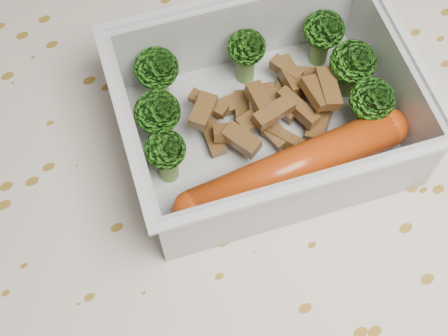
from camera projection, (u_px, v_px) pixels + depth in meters
dining_table at (237, 232)px, 0.50m from camera, size 1.40×0.90×0.75m
tablecloth at (238, 208)px, 0.46m from camera, size 1.46×0.96×0.19m
lunch_container at (266, 118)px, 0.42m from camera, size 0.22×0.19×0.07m
broccoli_florets at (259, 82)px, 0.42m from camera, size 0.17×0.12×0.05m
meat_pile at (274, 105)px, 0.43m from camera, size 0.11×0.08×0.03m
sausage at (294, 168)px, 0.40m from camera, size 0.17×0.04×0.03m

